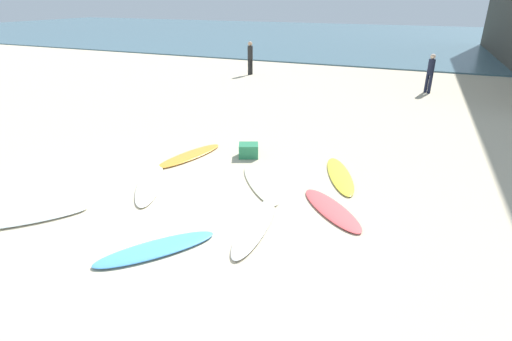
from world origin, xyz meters
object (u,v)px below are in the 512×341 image
object	(u,v)px
surfboard_1	(255,226)
surfboard_5	(156,249)
surfboard_0	(28,218)
surfboard_6	(332,209)
surfboard_2	(190,156)
surfboard_4	(340,175)
beachgoer_near	(430,72)
beachgoer_mid	(250,56)
surfboard_7	(260,183)
surfboard_3	(150,183)
beach_cooler	(249,150)

from	to	relation	value
surfboard_1	surfboard_5	size ratio (longest dim) A/B	1.06
surfboard_0	surfboard_5	world-z (taller)	surfboard_0
surfboard_1	surfboard_6	distance (m)	1.67
surfboard_2	surfboard_4	xyz separation A→B (m)	(3.97, 0.33, -0.01)
surfboard_5	beachgoer_near	xyz separation A→B (m)	(3.79, 14.68, 0.89)
surfboard_4	surfboard_5	xyz separation A→B (m)	(-2.19, -4.22, 0.01)
surfboard_6	beachgoer_mid	distance (m)	15.21
surfboard_4	beachgoer_mid	xyz separation A→B (m)	(-7.45, 11.41, 0.94)
beachgoer_mid	surfboard_7	bearing A→B (deg)	38.74
surfboard_0	surfboard_3	size ratio (longest dim) A/B	0.94
surfboard_4	beach_cooler	bearing A→B (deg)	-29.49
surfboard_5	beach_cooler	world-z (taller)	beach_cooler
surfboard_2	beachgoer_mid	world-z (taller)	beachgoer_mid
surfboard_2	surfboard_6	world-z (taller)	surfboard_2
beachgoer_near	beachgoer_mid	world-z (taller)	beachgoer_mid
surfboard_0	beachgoer_mid	xyz separation A→B (m)	(-2.37, 15.77, 0.93)
surfboard_0	surfboard_4	xyz separation A→B (m)	(5.08, 4.36, -0.01)
surfboard_1	surfboard_4	size ratio (longest dim) A/B	1.00
surfboard_4	surfboard_6	distance (m)	1.71
surfboard_2	surfboard_3	xyz separation A→B (m)	(0.09, -1.83, -0.00)
surfboard_3	surfboard_4	world-z (taller)	surfboard_3
surfboard_0	beachgoer_mid	bearing A→B (deg)	142.22
surfboard_0	beachgoer_near	size ratio (longest dim) A/B	1.29
surfboard_0	surfboard_2	world-z (taller)	surfboard_0
surfboard_0	beachgoer_near	bearing A→B (deg)	109.43
beachgoer_near	surfboard_1	bearing A→B (deg)	122.71
surfboard_1	surfboard_4	distance (m)	3.06
surfboard_6	beachgoer_mid	size ratio (longest dim) A/B	1.10
surfboard_7	beachgoer_mid	bearing A→B (deg)	76.09
surfboard_5	beach_cooler	distance (m)	4.55
surfboard_3	surfboard_5	xyz separation A→B (m)	(1.69, -2.06, 0.00)
surfboard_0	surfboard_2	bearing A→B (deg)	118.31
surfboard_5	surfboard_2	bearing A→B (deg)	152.89
surfboard_3	surfboard_5	world-z (taller)	surfboard_5
surfboard_4	beachgoer_mid	size ratio (longest dim) A/B	1.27
surfboard_7	surfboard_4	bearing A→B (deg)	-2.78
surfboard_1	surfboard_2	xyz separation A→B (m)	(-3.02, 2.58, -0.00)
beachgoer_mid	beach_cooler	size ratio (longest dim) A/B	3.41
surfboard_2	surfboard_1	bearing A→B (deg)	154.21
beachgoer_near	beach_cooler	size ratio (longest dim) A/B	3.29
surfboard_3	surfboard_7	xyz separation A→B (m)	(2.30, 1.01, -0.01)
surfboard_1	beachgoer_mid	bearing A→B (deg)	-71.93
surfboard_5	beachgoer_near	size ratio (longest dim) A/B	1.23
surfboard_3	surfboard_7	bearing A→B (deg)	-5.28
beachgoer_mid	surfboard_5	bearing A→B (deg)	32.28
surfboard_3	beach_cooler	size ratio (longest dim) A/B	4.52
surfboard_1	beachgoer_near	size ratio (longest dim) A/B	1.31
surfboard_0	surfboard_4	bearing A→B (deg)	84.31
surfboard_0	beachgoer_near	world-z (taller)	beachgoer_near
beachgoer_mid	surfboard_2	bearing A→B (deg)	30.20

